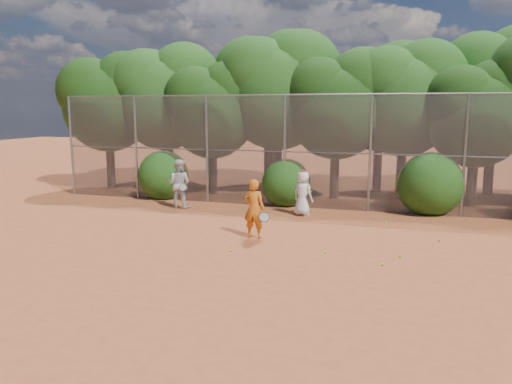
% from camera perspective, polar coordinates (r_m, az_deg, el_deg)
% --- Properties ---
extents(ground, '(80.00, 80.00, 0.00)m').
position_cam_1_polar(ground, '(12.34, 1.06, -7.14)').
color(ground, '#A84C26').
rests_on(ground, ground).
extents(fence_back, '(20.05, 0.09, 4.03)m').
position_cam_1_polar(fence_back, '(17.75, 6.05, 4.71)').
color(fence_back, gray).
rests_on(fence_back, ground).
extents(tree_0, '(4.38, 3.81, 6.00)m').
position_cam_1_polar(tree_0, '(23.18, -16.44, 10.17)').
color(tree_0, black).
rests_on(tree_0, ground).
extents(tree_1, '(4.64, 4.03, 6.35)m').
position_cam_1_polar(tree_1, '(22.36, -10.28, 11.03)').
color(tree_1, black).
rests_on(tree_1, ground).
extents(tree_2, '(3.99, 3.47, 5.47)m').
position_cam_1_polar(tree_2, '(20.68, -4.89, 9.66)').
color(tree_2, black).
rests_on(tree_2, ground).
extents(tree_3, '(4.89, 4.26, 6.70)m').
position_cam_1_polar(tree_3, '(20.87, 2.69, 11.92)').
color(tree_3, black).
rests_on(tree_3, ground).
extents(tree_4, '(4.19, 3.64, 5.73)m').
position_cam_1_polar(tree_4, '(19.78, 9.34, 10.08)').
color(tree_4, black).
rests_on(tree_4, ground).
extents(tree_5, '(4.51, 3.92, 6.17)m').
position_cam_1_polar(tree_5, '(20.41, 16.78, 10.60)').
color(tree_5, black).
rests_on(tree_5, ground).
extents(tree_6, '(3.86, 3.36, 5.29)m').
position_cam_1_polar(tree_6, '(19.53, 24.08, 8.54)').
color(tree_6, black).
rests_on(tree_6, ground).
extents(tree_9, '(4.83, 4.20, 6.62)m').
position_cam_1_polar(tree_9, '(24.87, -9.91, 11.28)').
color(tree_9, black).
rests_on(tree_9, ground).
extents(tree_10, '(5.15, 4.48, 7.06)m').
position_cam_1_polar(tree_10, '(23.27, 1.63, 12.26)').
color(tree_10, black).
rests_on(tree_10, ground).
extents(tree_11, '(4.64, 4.03, 6.35)m').
position_cam_1_polar(tree_11, '(22.04, 14.19, 10.92)').
color(tree_11, black).
rests_on(tree_11, ground).
extents(tree_12, '(5.02, 4.37, 6.88)m').
position_cam_1_polar(tree_12, '(22.87, 25.86, 11.07)').
color(tree_12, black).
rests_on(tree_12, ground).
extents(bush_0, '(2.00, 2.00, 2.00)m').
position_cam_1_polar(bush_0, '(20.09, -10.53, 2.15)').
color(bush_0, '#1A4411').
rests_on(bush_0, ground).
extents(bush_1, '(1.80, 1.80, 1.80)m').
position_cam_1_polar(bush_1, '(18.36, 3.47, 1.28)').
color(bush_1, '#1A4411').
rests_on(bush_1, ground).
extents(bush_2, '(2.20, 2.20, 2.20)m').
position_cam_1_polar(bush_2, '(17.85, 19.28, 1.17)').
color(bush_2, '#1A4411').
rests_on(bush_2, ground).
extents(player_yellow, '(0.82, 0.52, 1.64)m').
position_cam_1_polar(player_yellow, '(13.68, -0.23, -1.93)').
color(player_yellow, '#CC6C18').
rests_on(player_yellow, ground).
extents(player_teen, '(0.86, 0.75, 1.52)m').
position_cam_1_polar(player_teen, '(16.63, 5.36, -0.12)').
color(player_teen, white).
rests_on(player_teen, ground).
extents(player_white, '(0.89, 0.72, 1.75)m').
position_cam_1_polar(player_white, '(18.02, -8.79, 0.94)').
color(player_white, silver).
rests_on(player_white, ground).
extents(ball_0, '(0.07, 0.07, 0.07)m').
position_cam_1_polar(ball_0, '(12.52, 16.17, -7.12)').
color(ball_0, '#BDDE28').
rests_on(ball_0, ground).
extents(ball_1, '(0.07, 0.07, 0.07)m').
position_cam_1_polar(ball_1, '(14.32, 20.24, -5.23)').
color(ball_1, '#BDDE28').
rests_on(ball_1, ground).
extents(ball_2, '(0.07, 0.07, 0.07)m').
position_cam_1_polar(ball_2, '(12.51, 7.91, -6.83)').
color(ball_2, '#BDDE28').
rests_on(ball_2, ground).
extents(ball_3, '(0.07, 0.07, 0.07)m').
position_cam_1_polar(ball_3, '(11.82, 14.29, -8.04)').
color(ball_3, '#BDDE28').
rests_on(ball_3, ground).
extents(ball_4, '(0.07, 0.07, 0.07)m').
position_cam_1_polar(ball_4, '(12.57, -2.85, -6.67)').
color(ball_4, '#BDDE28').
rests_on(ball_4, ground).
extents(ball_5, '(0.07, 0.07, 0.07)m').
position_cam_1_polar(ball_5, '(16.09, 14.60, -3.34)').
color(ball_5, '#BDDE28').
rests_on(ball_5, ground).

